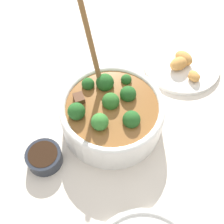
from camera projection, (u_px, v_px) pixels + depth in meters
name	position (u px, v px, depth m)	size (l,w,h in m)	color
ground_plane	(112.00, 124.00, 0.70)	(4.00, 4.00, 0.00)	silver
stew_bowl	(112.00, 113.00, 0.66)	(0.28, 0.24, 0.27)	white
condiment_bowl	(44.00, 157.00, 0.63)	(0.08, 0.08, 0.04)	#232833
food_plate	(182.00, 64.00, 0.80)	(0.22, 0.22, 0.05)	white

